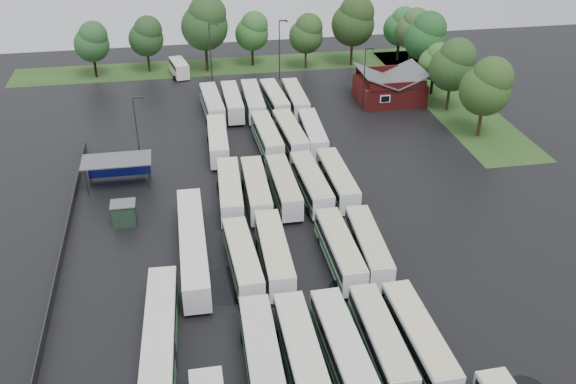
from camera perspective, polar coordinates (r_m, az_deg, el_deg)
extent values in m
plane|color=black|center=(63.23, 0.15, -7.42)|extent=(160.00, 160.00, 0.00)
cube|color=maroon|center=(104.75, 8.99, 8.88)|extent=(10.00, 8.00, 3.40)
cube|color=#4C4F51|center=(103.11, 7.76, 10.18)|extent=(5.07, 8.60, 2.19)
cube|color=#4C4F51|center=(104.71, 10.42, 10.26)|extent=(5.07, 8.60, 2.19)
cube|color=maroon|center=(100.47, 9.80, 9.25)|extent=(9.00, 0.20, 1.20)
cube|color=silver|center=(100.45, 8.63, 8.18)|extent=(1.60, 0.12, 1.20)
cylinder|color=#2D2D30|center=(79.44, -17.48, 0.85)|extent=(0.16, 0.16, 3.40)
cylinder|color=#2D2D30|center=(78.71, -12.31, 1.32)|extent=(0.16, 0.16, 3.40)
cylinder|color=#2D2D30|center=(82.27, -17.28, 1.91)|extent=(0.16, 0.16, 3.40)
cylinder|color=#2D2D30|center=(81.56, -12.29, 2.37)|extent=(0.16, 0.16, 3.40)
cube|color=#4C4F51|center=(79.62, -15.02, 2.77)|extent=(8.20, 4.20, 0.15)
cube|color=navy|center=(82.15, -14.78, 2.17)|extent=(7.60, 0.08, 2.60)
cube|color=#192D1F|center=(72.67, -14.36, -1.89)|extent=(2.50, 2.00, 2.50)
cube|color=#4C4F51|center=(72.02, -14.49, -1.00)|extent=(2.70, 2.20, 0.12)
cube|color=#264617|center=(121.15, -4.54, 11.16)|extent=(80.00, 10.00, 0.01)
cube|color=#264617|center=(108.91, 13.96, 8.22)|extent=(10.00, 50.00, 0.01)
cube|color=#2D2D30|center=(69.99, -19.34, -4.69)|extent=(0.10, 50.00, 1.20)
cube|color=silver|center=(52.10, -2.32, -14.47)|extent=(2.81, 12.16, 2.77)
cube|color=black|center=(51.72, -2.33, -14.03)|extent=(2.86, 11.67, 0.89)
cube|color=#235429|center=(52.53, -2.30, -14.95)|extent=(2.86, 11.92, 0.61)
cube|color=beige|center=(51.12, -2.35, -13.31)|extent=(2.70, 11.79, 0.12)
cylinder|color=black|center=(55.86, -2.87, -12.77)|extent=(2.57, 0.97, 0.97)
cube|color=silver|center=(52.40, 1.18, -14.14)|extent=(2.53, 12.09, 2.77)
cube|color=black|center=(52.02, 1.18, -13.70)|extent=(2.59, 11.61, 0.89)
cube|color=#11521C|center=(52.82, 1.17, -14.62)|extent=(2.58, 11.85, 0.61)
cube|color=beige|center=(51.42, 1.19, -12.98)|extent=(2.42, 11.73, 0.12)
cylinder|color=black|center=(56.12, 0.37, -12.48)|extent=(2.57, 0.97, 0.97)
cube|color=silver|center=(52.96, 4.90, -13.70)|extent=(2.80, 12.11, 2.76)
cube|color=black|center=(52.58, 4.92, -13.27)|extent=(2.85, 11.63, 0.88)
cube|color=#135117|center=(53.38, 4.87, -14.18)|extent=(2.85, 11.87, 0.61)
cube|color=beige|center=(51.99, 4.97, -12.55)|extent=(2.70, 11.75, 0.12)
cylinder|color=black|center=(56.63, 3.84, -12.11)|extent=(2.56, 0.96, 0.96)
cube|color=silver|center=(54.06, 8.27, -12.96)|extent=(2.44, 11.62, 2.66)
cube|color=black|center=(53.71, 8.31, -12.54)|extent=(2.50, 11.16, 0.85)
cube|color=#135019|center=(54.46, 8.23, -13.42)|extent=(2.49, 11.39, 0.59)
cube|color=beige|center=(53.15, 8.38, -11.86)|extent=(2.35, 11.27, 0.12)
cylinder|color=black|center=(57.56, 7.04, -11.51)|extent=(2.47, 0.93, 0.93)
cube|color=silver|center=(54.72, 11.52, -12.64)|extent=(2.69, 11.96, 2.73)
cube|color=black|center=(54.36, 11.57, -12.21)|extent=(2.74, 11.48, 0.87)
cube|color=#214E28|center=(55.12, 11.45, -13.10)|extent=(2.74, 11.72, 0.60)
cube|color=beige|center=(53.79, 11.67, -11.52)|extent=(2.58, 11.60, 0.12)
cylinder|color=black|center=(58.24, 10.06, -11.20)|extent=(2.53, 0.95, 0.95)
cube|color=silver|center=(62.58, -4.06, -5.98)|extent=(2.86, 11.54, 2.62)
cube|color=black|center=(62.28, -4.08, -5.59)|extent=(2.89, 11.08, 0.84)
cube|color=#245D2A|center=(62.91, -4.04, -6.41)|extent=(2.89, 11.31, 0.58)
cube|color=beige|center=(61.80, -4.10, -4.96)|extent=(2.75, 11.19, 0.11)
cylinder|color=black|center=(60.45, -3.60, -8.99)|extent=(2.43, 0.92, 0.92)
cylinder|color=black|center=(66.32, -4.39, -5.09)|extent=(2.43, 0.92, 0.92)
cube|color=silver|center=(63.12, -1.26, -5.46)|extent=(2.76, 12.06, 2.75)
cube|color=black|center=(62.81, -1.26, -5.05)|extent=(2.81, 11.58, 0.88)
cube|color=#215C25|center=(63.47, -1.25, -5.91)|extent=(2.80, 11.82, 0.61)
cube|color=beige|center=(62.32, -1.27, -4.38)|extent=(2.65, 11.70, 0.12)
cylinder|color=black|center=(60.89, -0.66, -8.56)|extent=(2.55, 0.96, 0.96)
cylinder|color=black|center=(67.04, -1.77, -4.57)|extent=(2.55, 0.96, 0.96)
cube|color=silver|center=(63.89, 4.61, -5.13)|extent=(2.51, 11.74, 2.69)
cube|color=black|center=(63.58, 4.63, -4.73)|extent=(2.57, 11.27, 0.86)
cube|color=#166022|center=(64.23, 4.59, -5.56)|extent=(2.56, 11.51, 0.59)
cube|color=beige|center=(63.11, 4.66, -4.09)|extent=(2.41, 11.39, 0.12)
cylinder|color=black|center=(61.77, 5.43, -8.10)|extent=(2.49, 0.94, 0.94)
cylinder|color=black|center=(67.64, 3.78, -4.29)|extent=(2.49, 0.94, 0.94)
cube|color=silver|center=(64.79, 7.15, -4.78)|extent=(2.97, 11.58, 2.63)
cube|color=black|center=(64.50, 7.18, -4.39)|extent=(3.01, 11.12, 0.84)
cube|color=#1B5224|center=(65.11, 7.12, -5.20)|extent=(3.01, 11.35, 0.58)
cube|color=#BFB99E|center=(64.04, 7.23, -3.77)|extent=(2.86, 11.23, 0.11)
cylinder|color=black|center=(62.73, 8.04, -7.62)|extent=(2.44, 0.92, 0.92)
cylinder|color=black|center=(68.42, 6.21, -3.99)|extent=(2.44, 0.92, 0.92)
cube|color=silver|center=(74.02, -5.18, 0.11)|extent=(3.07, 12.00, 2.72)
cube|color=black|center=(73.75, -5.20, 0.48)|extent=(3.11, 11.52, 0.87)
cube|color=#205C24|center=(74.31, -5.16, -0.29)|extent=(3.11, 11.76, 0.60)
cube|color=beige|center=(73.34, -5.23, 1.07)|extent=(2.95, 11.63, 0.12)
cylinder|color=black|center=(71.44, -4.83, -2.31)|extent=(2.53, 0.95, 0.95)
cylinder|color=black|center=(78.00, -5.42, 0.59)|extent=(2.53, 0.95, 0.95)
cube|color=silver|center=(74.12, -2.85, 0.24)|extent=(2.76, 11.87, 2.71)
cube|color=black|center=(73.85, -2.86, 0.60)|extent=(2.81, 11.40, 0.87)
cube|color=#20602A|center=(74.41, -2.84, -0.16)|extent=(2.80, 11.64, 0.60)
cube|color=beige|center=(73.44, -2.88, 1.19)|extent=(2.65, 11.52, 0.12)
cylinder|color=black|center=(71.57, -2.41, -2.17)|extent=(2.51, 0.95, 0.95)
cylinder|color=black|center=(78.06, -3.20, 0.71)|extent=(2.51, 0.95, 0.95)
cube|color=silver|center=(74.70, -0.39, 0.50)|extent=(2.47, 11.65, 2.67)
cube|color=black|center=(74.44, -0.39, 0.86)|extent=(2.52, 11.18, 0.85)
cube|color=#125B19|center=(74.99, -0.39, 0.11)|extent=(2.51, 11.42, 0.59)
cube|color=#C3B892|center=(74.04, -0.39, 1.44)|extent=(2.37, 11.30, 0.12)
cylinder|color=black|center=(72.20, 0.12, -1.83)|extent=(2.47, 0.93, 0.93)
cylinder|color=black|center=(78.56, -0.85, 0.95)|extent=(2.47, 0.93, 0.93)
cube|color=silver|center=(75.25, 2.06, 0.76)|extent=(2.87, 12.03, 2.74)
cube|color=black|center=(74.98, 2.07, 1.12)|extent=(2.91, 11.55, 0.88)
cube|color=#1C5826|center=(75.54, 2.05, 0.36)|extent=(2.91, 11.79, 0.60)
cube|color=#C2BE95|center=(74.57, 2.08, 1.71)|extent=(2.76, 11.67, 0.12)
cylinder|color=black|center=(72.70, 2.67, -1.62)|extent=(2.54, 0.96, 0.96)
cylinder|color=black|center=(79.19, 1.46, 1.20)|extent=(2.54, 0.96, 0.96)
cube|color=silver|center=(76.25, 4.39, 1.09)|extent=(2.55, 11.90, 2.72)
cube|color=black|center=(75.99, 4.40, 1.45)|extent=(2.61, 11.43, 0.87)
cube|color=#135319|center=(76.53, 4.37, 0.69)|extent=(2.60, 11.67, 0.60)
cube|color=beige|center=(75.59, 4.43, 2.03)|extent=(2.45, 11.55, 0.12)
cylinder|color=black|center=(73.73, 5.07, -1.23)|extent=(2.53, 0.95, 0.95)
cylinder|color=black|center=(80.13, 3.69, 1.51)|extent=(2.53, 0.95, 0.95)
cube|color=silver|center=(86.41, -6.26, 4.55)|extent=(2.87, 11.77, 2.68)
cube|color=black|center=(86.19, -6.27, 4.87)|extent=(2.91, 11.31, 0.86)
cube|color=#144F19|center=(86.66, -6.23, 4.20)|extent=(2.91, 11.54, 0.59)
cube|color=beige|center=(85.84, -6.31, 5.39)|extent=(2.76, 11.42, 0.12)
cylinder|color=black|center=(83.63, -5.99, 2.66)|extent=(2.48, 0.94, 0.94)
cylinder|color=black|center=(90.36, -6.41, 4.77)|extent=(2.48, 0.94, 0.94)
cube|color=silver|center=(87.09, -1.88, 4.95)|extent=(2.88, 11.96, 2.72)
cube|color=black|center=(86.87, -1.89, 5.27)|extent=(2.92, 11.48, 0.87)
cube|color=#14601C|center=(87.34, -1.88, 4.59)|extent=(2.92, 11.72, 0.60)
cube|color=beige|center=(86.51, -1.90, 5.80)|extent=(2.77, 11.60, 0.12)
cylinder|color=black|center=(84.28, -1.48, 3.05)|extent=(2.52, 0.95, 0.95)
cylinder|color=black|center=(91.08, -2.23, 5.15)|extent=(2.52, 0.95, 0.95)
cube|color=silver|center=(87.57, 0.21, 5.11)|extent=(3.04, 12.00, 2.73)
cube|color=black|center=(87.35, 0.21, 5.44)|extent=(3.07, 11.53, 0.87)
cube|color=#184D1E|center=(87.82, 0.21, 4.75)|extent=(3.08, 11.76, 0.60)
cube|color=beige|center=(87.00, 0.21, 5.96)|extent=(2.92, 11.64, 0.12)
cylinder|color=black|center=(84.78, 0.67, 3.22)|extent=(2.53, 0.95, 0.95)
cylinder|color=black|center=(91.55, -0.23, 5.30)|extent=(2.53, 0.95, 0.95)
cube|color=silver|center=(88.11, 2.20, 5.22)|extent=(3.01, 11.76, 2.67)
cube|color=black|center=(87.90, 2.21, 5.54)|extent=(3.04, 11.30, 0.85)
cube|color=#165D22|center=(88.36, 2.19, 4.87)|extent=(3.05, 11.53, 0.59)
cube|color=beige|center=(87.55, 2.22, 6.05)|extent=(2.89, 11.41, 0.12)
cylinder|color=black|center=(85.39, 2.71, 3.39)|extent=(2.48, 0.93, 0.93)
cylinder|color=black|center=(91.98, 1.69, 5.41)|extent=(2.48, 0.93, 0.93)
cube|color=silver|center=(98.60, -6.75, 7.77)|extent=(3.07, 11.91, 2.70)
cube|color=black|center=(98.40, -6.77, 8.06)|extent=(3.10, 11.44, 0.86)
cube|color=#135719|center=(98.82, -6.73, 7.45)|extent=(3.10, 11.67, 0.59)
cube|color=beige|center=(98.10, -6.80, 8.53)|extent=(2.95, 11.55, 0.12)
cylinder|color=black|center=(95.63, -6.53, 6.20)|extent=(2.51, 0.94, 0.94)
cylinder|color=black|center=(102.60, -6.87, 7.83)|extent=(2.51, 0.94, 0.94)
cube|color=silver|center=(99.13, -4.98, 7.97)|extent=(2.45, 11.64, 2.67)
cube|color=black|center=(98.94, -4.99, 8.26)|extent=(2.51, 11.18, 0.85)
cube|color=#185D21|center=(99.35, -4.96, 7.66)|extent=(2.50, 11.41, 0.59)
cube|color=beige|center=(98.64, -5.01, 8.72)|extent=(2.35, 11.29, 0.12)
cylinder|color=black|center=(96.20, -4.71, 6.44)|extent=(2.47, 0.93, 0.93)
cylinder|color=black|center=(103.07, -5.16, 8.03)|extent=(2.47, 0.93, 0.93)
cube|color=silver|center=(99.03, -3.13, 8.06)|extent=(2.72, 12.14, 2.77)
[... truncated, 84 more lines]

